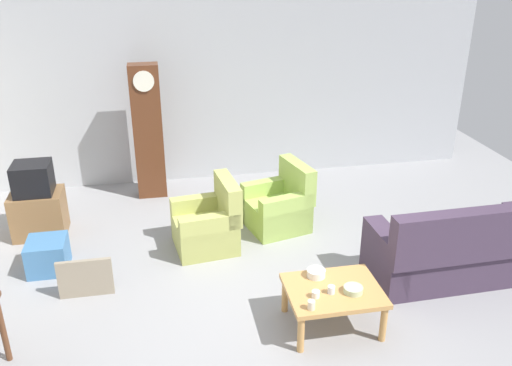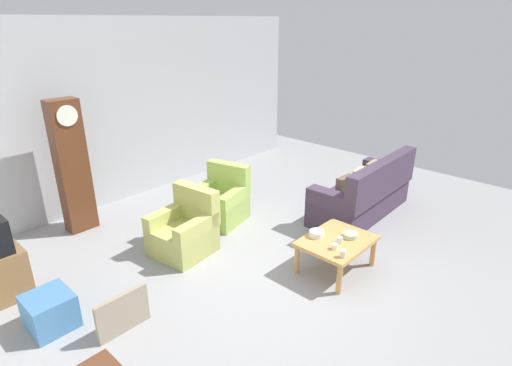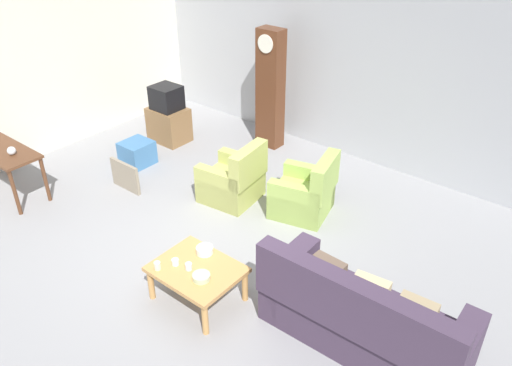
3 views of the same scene
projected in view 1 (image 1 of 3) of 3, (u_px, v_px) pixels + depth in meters
The scene contains 16 objects.
ground_plane at pixel (274, 293), 6.16m from camera, with size 10.40×10.40×0.00m, color gray.
garage_door_wall at pixel (227, 83), 8.75m from camera, with size 8.40×0.16×3.20m, color #ADAFB5.
couch_floral at pixel (461, 251), 6.32m from camera, with size 2.12×0.93×1.04m.
armchair_olive_near at pixel (208, 226), 7.00m from camera, with size 0.88×0.85×0.92m.
armchair_olive_far at pixel (279, 207), 7.50m from camera, with size 0.95×0.93×0.92m.
coffee_table_wood at pixel (333, 294), 5.49m from camera, with size 0.96×0.76×0.45m.
grandfather_clock at pixel (148, 132), 8.18m from camera, with size 0.44×0.30×2.08m.
tv_stand_cabinet at pixel (39, 214), 7.30m from camera, with size 0.68×0.52×0.62m, color brown.
tv_crt at pixel (33, 178), 7.09m from camera, with size 0.48×0.44×0.42m, color black.
framed_picture_leaning at pixel (85, 278), 6.02m from camera, with size 0.60×0.05×0.46m, color gray.
storage_box_blue at pixel (48, 255), 6.53m from camera, with size 0.46×0.48×0.40m, color teal.
cup_white_porcelain at pixel (316, 294), 5.31m from camera, with size 0.08×0.08×0.07m, color white.
cup_blue_rimmed at pixel (331, 290), 5.37m from camera, with size 0.07×0.07×0.08m, color silver.
cup_cream_tall at pixel (311, 305), 5.13m from camera, with size 0.07×0.07×0.09m, color beige.
bowl_white_stacked at pixel (316, 273), 5.65m from camera, with size 0.19×0.19×0.08m, color white.
bowl_shallow_green at pixel (353, 290), 5.39m from camera, with size 0.19×0.19×0.06m, color #B2C69E.
Camera 1 is at (-1.18, -5.00, 3.64)m, focal length 37.79 mm.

